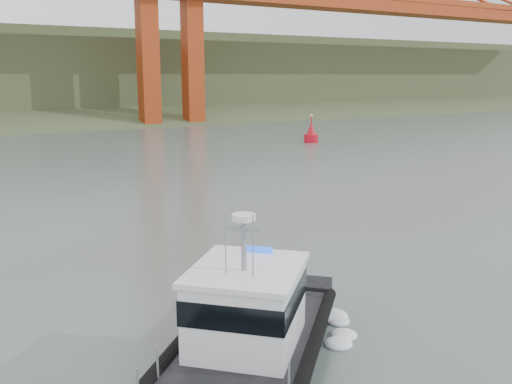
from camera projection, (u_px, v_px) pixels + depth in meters
ground at (379, 281)px, 23.59m from camera, size 400.00×400.00×0.00m
patrol_boat at (244, 338)px, 15.76m from camera, size 9.76×9.79×4.92m
nav_buoy at (311, 135)px, 72.33m from camera, size 1.82×1.82×3.78m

